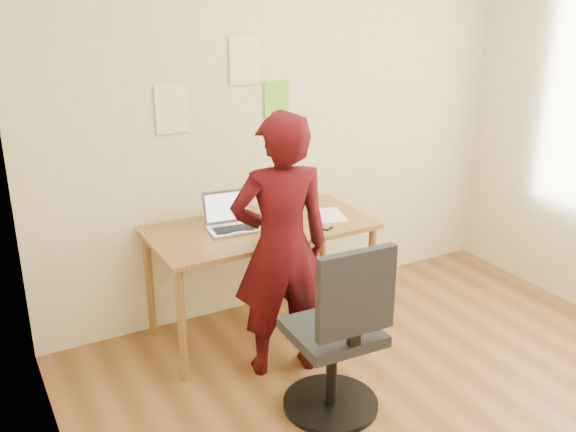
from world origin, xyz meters
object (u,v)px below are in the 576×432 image
office_chair (339,343)px  desk (261,239)px  laptop (230,220)px  person (281,247)px  phone (322,227)px

office_chair → desk: bearing=90.1°
laptop → office_chair: office_chair is taller
person → desk: bearing=-88.8°
person → laptop: bearing=-67.2°
phone → office_chair: size_ratio=0.15×
phone → desk: bearing=119.3°
phone → office_chair: 0.90m
desk → office_chair: bearing=-92.4°
phone → office_chair: office_chair is taller
laptop → phone: size_ratio=2.17×
desk → laptop: (-0.18, 0.06, 0.14)m
phone → person: size_ratio=0.10×
phone → person: (-0.41, -0.24, 0.03)m
phone → office_chair: bearing=-142.5°
laptop → desk: bearing=-11.4°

